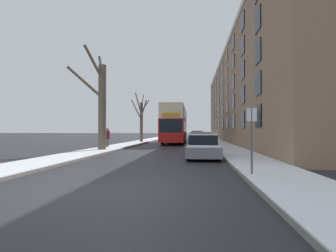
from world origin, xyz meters
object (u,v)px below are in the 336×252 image
(bare_tree_left_0, at_px, (101,103))
(parked_car_3, at_px, (198,138))
(street_sign_post, at_px, (252,137))
(parked_car_2, at_px, (199,140))
(parked_car_0, at_px, (203,147))
(parked_car_4, at_px, (197,137))
(parked_car_1, at_px, (200,142))
(bare_tree_left_1, at_px, (141,118))
(double_decker_bus, at_px, (175,123))
(pedestrian_left_sidewalk, at_px, (107,137))

(bare_tree_left_0, relative_size, parked_car_3, 1.70)
(parked_car_3, relative_size, street_sign_post, 1.93)
(parked_car_2, bearing_deg, parked_car_0, -90.00)
(parked_car_2, bearing_deg, parked_car_4, 90.00)
(parked_car_1, relative_size, parked_car_3, 1.02)
(parked_car_0, xyz_separation_m, parked_car_2, (-0.00, 11.14, 0.03))
(bare_tree_left_0, height_order, parked_car_4, bare_tree_left_0)
(bare_tree_left_1, xyz_separation_m, double_decker_bus, (4.34, -0.75, -0.64))
(parked_car_0, xyz_separation_m, pedestrian_left_sidewalk, (-7.95, 7.19, 0.35))
(parked_car_1, bearing_deg, parked_car_2, 90.00)
(parked_car_1, distance_m, pedestrian_left_sidewalk, 8.13)
(double_decker_bus, xyz_separation_m, pedestrian_left_sidewalk, (-5.14, -10.03, -1.51))
(street_sign_post, bearing_deg, parked_car_0, 102.60)
(double_decker_bus, relative_size, parked_car_3, 2.63)
(double_decker_bus, distance_m, parked_car_1, 12.18)
(parked_car_0, relative_size, street_sign_post, 1.78)
(parked_car_4, height_order, pedestrian_left_sidewalk, pedestrian_left_sidewalk)
(parked_car_3, height_order, pedestrian_left_sidewalk, pedestrian_left_sidewalk)
(double_decker_bus, distance_m, pedestrian_left_sidewalk, 11.37)
(parked_car_4, height_order, street_sign_post, street_sign_post)
(parked_car_1, xyz_separation_m, parked_car_3, (-0.00, 11.89, -0.04))
(parked_car_0, relative_size, parked_car_4, 1.06)
(parked_car_3, bearing_deg, street_sign_post, -86.65)
(parked_car_4, bearing_deg, street_sign_post, -87.28)
(pedestrian_left_sidewalk, bearing_deg, bare_tree_left_1, -33.16)
(parked_car_3, xyz_separation_m, street_sign_post, (1.38, -23.57, 0.71))
(parked_car_3, height_order, parked_car_4, parked_car_4)
(parked_car_1, distance_m, parked_car_3, 11.89)
(pedestrian_left_sidewalk, bearing_deg, street_sign_post, -174.01)
(bare_tree_left_0, bearing_deg, parked_car_2, 43.64)
(double_decker_bus, bearing_deg, street_sign_post, -79.85)
(pedestrian_left_sidewalk, bearing_deg, double_decker_bus, -56.06)
(parked_car_0, xyz_separation_m, parked_car_3, (-0.00, 17.41, 0.00))
(parked_car_2, xyz_separation_m, pedestrian_left_sidewalk, (-7.95, -3.95, 0.32))
(parked_car_1, height_order, street_sign_post, street_sign_post)
(parked_car_0, distance_m, parked_car_2, 11.14)
(parked_car_1, distance_m, parked_car_2, 5.63)
(parked_car_0, relative_size, parked_car_2, 1.01)
(double_decker_bus, relative_size, street_sign_post, 5.08)
(parked_car_2, relative_size, street_sign_post, 1.76)
(bare_tree_left_0, bearing_deg, bare_tree_left_1, 88.93)
(parked_car_1, height_order, parked_car_2, parked_car_1)
(parked_car_4, bearing_deg, parked_car_0, -90.00)
(bare_tree_left_0, xyz_separation_m, parked_car_1, (7.41, 1.44, -2.93))
(bare_tree_left_1, bearing_deg, pedestrian_left_sidewalk, -94.23)
(bare_tree_left_1, xyz_separation_m, parked_car_0, (7.15, -17.97, -2.51))
(parked_car_2, height_order, parked_car_3, parked_car_2)
(parked_car_3, distance_m, parked_car_4, 5.48)
(parked_car_2, bearing_deg, bare_tree_left_0, -136.36)
(parked_car_3, relative_size, pedestrian_left_sidewalk, 2.49)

